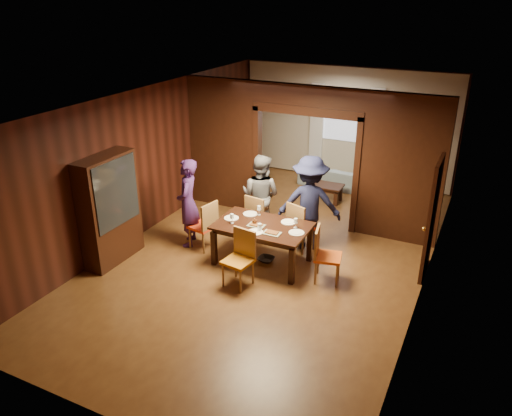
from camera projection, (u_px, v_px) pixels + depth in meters
The scene contains 32 objects.
floor at pixel (273, 252), 9.50m from camera, with size 9.00×9.00×0.00m, color #543117.
ceiling at pixel (275, 100), 8.33m from camera, with size 5.50×9.00×0.02m, color silver.
room_walls at pixel (311, 150), 10.45m from camera, with size 5.52×9.01×2.90m.
person_purple at pixel (188, 203), 9.50m from camera, with size 0.63×0.41×1.73m, color #3A1C53.
person_grey at pixel (261, 196), 9.88m from camera, with size 0.82×0.64×1.69m, color slate.
person_navy at pixel (310, 203), 9.36m from camera, with size 1.18×0.68×1.83m, color #171A3A.
sofa at pixel (334, 177), 12.59m from camera, with size 1.72×0.67×0.50m, color #8BA3B5.
serving_bowl at pixel (267, 222), 8.87m from camera, with size 0.30×0.30×0.07m, color black.
dining_table at pixel (262, 244), 9.01m from camera, with size 1.67×1.04×0.76m, color black.
coffee_table at pixel (325, 193), 11.75m from camera, with size 0.80×0.50×0.40m, color black.
chair_left at pixel (203, 225), 9.50m from camera, with size 0.44×0.44×0.97m, color red, non-canonical shape.
chair_right at pixel (328, 255), 8.41m from camera, with size 0.44×0.44×0.97m, color #DD5514, non-canonical shape.
chair_far_l at pixel (260, 217), 9.81m from camera, with size 0.44×0.44×0.97m, color #C55112, non-canonical shape.
chair_far_r at pixel (302, 226), 9.46m from camera, with size 0.44×0.44×0.97m, color red, non-canonical shape.
chair_near at pixel (238, 260), 8.27m from camera, with size 0.44×0.44×0.97m, color #C37112, non-canonical shape.
hutch at pixel (110, 210), 8.88m from camera, with size 0.40×1.20×2.00m, color black.
door_right at pixel (432, 219), 8.41m from camera, with size 0.06×0.90×2.10m, color black.
window_far at pixel (346, 115), 12.47m from camera, with size 1.20×0.03×1.30m, color silver.
curtain_left at pixel (316, 130), 12.92m from camera, with size 0.35×0.06×2.40m, color white.
curtain_right at pixel (374, 137), 12.32m from camera, with size 0.35×0.06×2.40m, color white.
plate_left at pixel (231, 218), 9.10m from camera, with size 0.27×0.27×0.01m, color white.
plate_far_l at pixel (250, 214), 9.27m from camera, with size 0.27×0.27×0.01m, color silver.
plate_far_r at pixel (288, 222), 8.95m from camera, with size 0.27×0.27×0.01m, color white.
plate_right at pixel (296, 233), 8.56m from camera, with size 0.27×0.27×0.01m, color silver.
plate_near at pixel (255, 232), 8.58m from camera, with size 0.27×0.27×0.01m, color white.
platter_a at pixel (256, 225), 8.80m from camera, with size 0.30×0.20×0.04m, color gray.
platter_b at pixel (272, 233), 8.53m from camera, with size 0.30×0.20×0.04m, color gray.
wineglass_left at pixel (232, 219), 8.88m from camera, with size 0.08×0.08×0.18m, color silver, non-canonical shape.
wineglass_far at pixel (259, 210), 9.21m from camera, with size 0.08×0.08×0.18m, color white, non-canonical shape.
wineglass_right at pixel (296, 223), 8.71m from camera, with size 0.08×0.08×0.18m, color white, non-canonical shape.
tumbler at pixel (260, 227), 8.60m from camera, with size 0.07×0.07×0.14m, color silver.
condiment_jar at pixel (255, 222), 8.84m from camera, with size 0.08×0.08×0.11m, color #522A13, non-canonical shape.
Camera 1 is at (3.36, -7.66, 4.60)m, focal length 35.00 mm.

